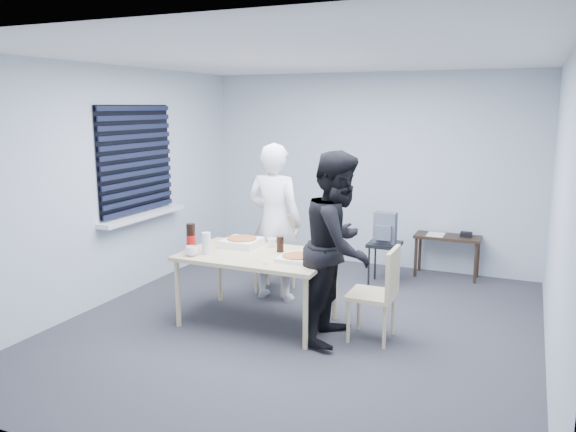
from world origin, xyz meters
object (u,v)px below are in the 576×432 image
at_px(backpack, 385,228).
at_px(mug_a, 192,251).
at_px(mug_b, 272,242).
at_px(soda_bottle, 191,238).
at_px(chair_right, 381,288).
at_px(person_white, 274,222).
at_px(dining_table, 257,259).
at_px(chair_far, 278,247).
at_px(stool, 384,251).
at_px(side_table, 448,242).
at_px(person_black, 339,247).

xyz_separation_m(backpack, mug_a, (-1.42, -2.05, 0.06)).
bearing_deg(backpack, mug_b, -101.85).
bearing_deg(soda_bottle, chair_right, 8.15).
xyz_separation_m(chair_right, person_white, (-1.40, 0.68, 0.37)).
xyz_separation_m(person_white, soda_bottle, (-0.48, -0.95, -0.02)).
relative_size(dining_table, chair_right, 1.66).
bearing_deg(chair_far, backpack, 30.33).
bearing_deg(mug_a, chair_right, 12.07).
bearing_deg(mug_a, stool, 55.42).
relative_size(side_table, backpack, 2.19).
height_order(person_white, person_black, same).
bearing_deg(chair_right, person_black, -167.10).
xyz_separation_m(side_table, mug_a, (-2.08, -2.68, 0.31)).
bearing_deg(stool, soda_bottle, -127.61).
xyz_separation_m(person_white, stool, (1.02, 0.99, -0.47)).
bearing_deg(mug_a, person_black, 11.83).
relative_size(dining_table, chair_far, 1.66).
height_order(mug_a, soda_bottle, soda_bottle).
bearing_deg(dining_table, mug_a, -149.08).
bearing_deg(stool, chair_far, -149.24).
height_order(chair_far, soda_bottle, soda_bottle).
bearing_deg(chair_far, person_white, -71.69).
bearing_deg(stool, chair_right, -77.30).
distance_m(mug_a, soda_bottle, 0.17).
distance_m(dining_table, side_table, 2.81).
relative_size(person_white, side_table, 2.17).
xyz_separation_m(person_black, soda_bottle, (-1.49, -0.18, -0.02)).
xyz_separation_m(person_black, backpack, (0.01, 1.75, -0.18)).
distance_m(person_white, mug_b, 0.47).
height_order(backpack, soda_bottle, soda_bottle).
bearing_deg(chair_right, stool, 102.70).
height_order(chair_far, person_black, person_black).
bearing_deg(side_table, chair_far, -144.20).
xyz_separation_m(stool, soda_bottle, (-1.50, -1.94, 0.44)).
distance_m(dining_table, mug_a, 0.65).
xyz_separation_m(chair_far, mug_a, (-0.29, -1.39, 0.26)).
distance_m(person_white, person_black, 1.27).
bearing_deg(person_white, mug_a, 69.37).
xyz_separation_m(chair_right, soda_bottle, (-1.88, -0.27, 0.35)).
relative_size(chair_far, stool, 1.69).
bearing_deg(side_table, person_black, -105.79).
bearing_deg(mug_a, chair_far, 78.07).
bearing_deg(mug_b, soda_bottle, -140.91).
height_order(stool, backpack, backpack).
height_order(dining_table, mug_b, mug_b).
bearing_deg(chair_right, backpack, 102.78).
relative_size(person_white, mug_a, 14.39).
bearing_deg(dining_table, chair_far, 103.70).
relative_size(chair_right, mug_a, 7.24).
height_order(chair_far, chair_right, same).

